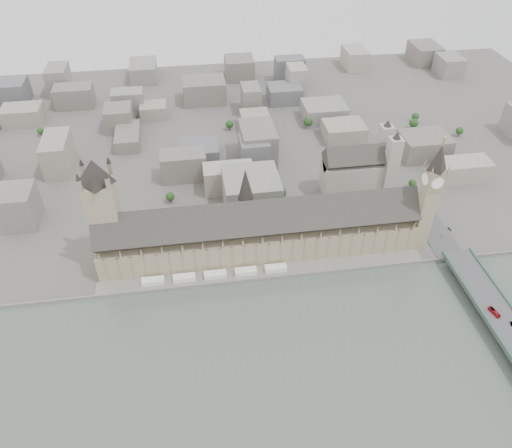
{
  "coord_description": "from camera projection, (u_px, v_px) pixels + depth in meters",
  "views": [
    {
      "loc": [
        -49.63,
        -296.02,
        291.08
      ],
      "look_at": [
        -1.01,
        29.95,
        22.41
      ],
      "focal_mm": 35.0,
      "sensor_mm": 36.0,
      "label": 1
    }
  ],
  "objects": [
    {
      "name": "red_bus_north",
      "position": [
        494.0,
        312.0,
        363.32
      ],
      "size": [
        4.89,
        10.78,
        2.92
      ],
      "primitive_type": "imported",
      "rotation": [
        0.0,
        0.0,
        0.24
      ],
      "color": "red",
      "rests_on": "westminster_bridge"
    },
    {
      "name": "ground",
      "position": [
        262.0,
        267.0,
        416.52
      ],
      "size": [
        900.0,
        900.0,
        0.0
      ],
      "primitive_type": "plane",
      "color": "#595651",
      "rests_on": "ground"
    },
    {
      "name": "westminster_abbey",
      "position": [
        360.0,
        170.0,
        486.19
      ],
      "size": [
        68.0,
        36.0,
        64.0
      ],
      "color": "#9F978F",
      "rests_on": "ground"
    },
    {
      "name": "palace_of_westminster",
      "position": [
        259.0,
        231.0,
        417.28
      ],
      "size": [
        265.0,
        40.73,
        55.44
      ],
      "color": "tan",
      "rests_on": "ground"
    },
    {
      "name": "central_tower",
      "position": [
        246.0,
        194.0,
        398.72
      ],
      "size": [
        13.0,
        13.0,
        48.0
      ],
      "color": "gray",
      "rests_on": "ground"
    },
    {
      "name": "victoria_tower",
      "position": [
        103.0,
        209.0,
        387.62
      ],
      "size": [
        30.0,
        30.0,
        100.0
      ],
      "color": "tan",
      "rests_on": "ground"
    },
    {
      "name": "car_approach",
      "position": [
        450.0,
        229.0,
        437.6
      ],
      "size": [
        3.1,
        5.39,
        1.47
      ],
      "primitive_type": "imported",
      "rotation": [
        0.0,
        0.0,
        0.22
      ],
      "color": "gray",
      "rests_on": "westminster_bridge"
    },
    {
      "name": "park_trees",
      "position": [
        241.0,
        217.0,
        456.64
      ],
      "size": [
        110.0,
        30.0,
        15.0
      ],
      "primitive_type": null,
      "color": "#1B3F16",
      "rests_on": "ground"
    },
    {
      "name": "river_terrace",
      "position": [
        264.0,
        272.0,
        410.14
      ],
      "size": [
        270.0,
        15.0,
        2.0
      ],
      "primitive_type": "cube",
      "color": "slate",
      "rests_on": "ground"
    },
    {
      "name": "westminster_bridge",
      "position": [
        500.0,
        322.0,
        364.73
      ],
      "size": [
        25.0,
        325.0,
        10.25
      ],
      "primitive_type": "cube",
      "color": "#474749",
      "rests_on": "ground"
    },
    {
      "name": "city_skyline_inland",
      "position": [
        230.0,
        113.0,
        592.34
      ],
      "size": [
        720.0,
        360.0,
        38.0
      ],
      "primitive_type": null,
      "color": "gray",
      "rests_on": "ground"
    },
    {
      "name": "embankment_wall",
      "position": [
        265.0,
        278.0,
        404.08
      ],
      "size": [
        600.0,
        1.5,
        3.0
      ],
      "primitive_type": "cube",
      "color": "slate",
      "rests_on": "ground"
    },
    {
      "name": "elizabeth_tower",
      "position": [
        430.0,
        191.0,
        401.73
      ],
      "size": [
        17.0,
        17.0,
        107.5
      ],
      "color": "tan",
      "rests_on": "ground"
    },
    {
      "name": "terrace_tents",
      "position": [
        215.0,
        275.0,
        404.06
      ],
      "size": [
        118.0,
        7.0,
        4.0
      ],
      "color": "white",
      "rests_on": "river_terrace"
    },
    {
      "name": "car_silver",
      "position": [
        512.0,
        324.0,
        355.74
      ],
      "size": [
        2.59,
        4.62,
        1.44
      ],
      "primitive_type": "imported",
      "rotation": [
        0.0,
        0.0,
        -0.26
      ],
      "color": "gray",
      "rests_on": "westminster_bridge"
    }
  ]
}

